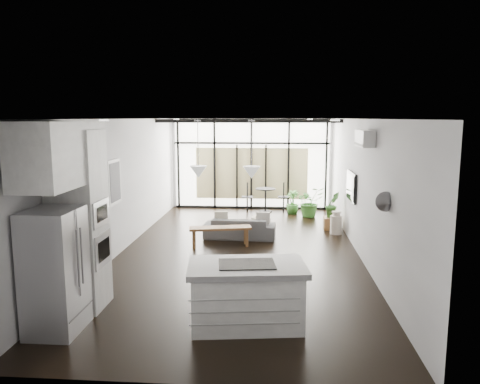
# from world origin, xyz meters

# --- Properties ---
(floor) EXTENTS (5.00, 10.00, 0.00)m
(floor) POSITION_xyz_m (0.00, 0.00, 0.00)
(floor) COLOR black
(floor) RESTS_ON ground
(ceiling) EXTENTS (5.00, 10.00, 0.00)m
(ceiling) POSITION_xyz_m (0.00, 0.00, 2.80)
(ceiling) COLOR white
(ceiling) RESTS_ON ground
(wall_left) EXTENTS (0.02, 10.00, 2.80)m
(wall_left) POSITION_xyz_m (-2.50, 0.00, 1.40)
(wall_left) COLOR white
(wall_left) RESTS_ON ground
(wall_right) EXTENTS (0.02, 10.00, 2.80)m
(wall_right) POSITION_xyz_m (2.50, 0.00, 1.40)
(wall_right) COLOR white
(wall_right) RESTS_ON ground
(wall_back) EXTENTS (5.00, 0.02, 2.80)m
(wall_back) POSITION_xyz_m (0.00, 5.00, 1.40)
(wall_back) COLOR white
(wall_back) RESTS_ON ground
(wall_front) EXTENTS (5.00, 0.02, 2.80)m
(wall_front) POSITION_xyz_m (0.00, -5.00, 1.40)
(wall_front) COLOR white
(wall_front) RESTS_ON ground
(glazing) EXTENTS (5.00, 0.20, 2.80)m
(glazing) POSITION_xyz_m (0.00, 4.88, 1.40)
(glazing) COLOR black
(glazing) RESTS_ON ground
(skylight) EXTENTS (4.70, 1.90, 0.06)m
(skylight) POSITION_xyz_m (0.00, 4.00, 2.77)
(skylight) COLOR white
(skylight) RESTS_ON ceiling
(neighbour_building) EXTENTS (3.50, 0.02, 1.60)m
(neighbour_building) POSITION_xyz_m (0.00, 4.95, 1.10)
(neighbour_building) COLOR #D4C689
(neighbour_building) RESTS_ON ground
(island) EXTENTS (1.70, 1.14, 0.87)m
(island) POSITION_xyz_m (0.39, -3.49, 0.43)
(island) COLOR white
(island) RESTS_ON floor
(cooktop) EXTENTS (0.81, 0.60, 0.01)m
(cooktop) POSITION_xyz_m (0.39, -3.49, 0.87)
(cooktop) COLOR black
(cooktop) RESTS_ON island
(fridge) EXTENTS (0.64, 0.80, 1.65)m
(fridge) POSITION_xyz_m (-2.12, -3.85, 0.83)
(fridge) COLOR #A5A4A9
(fridge) RESTS_ON floor
(appliance_column) EXTENTS (0.69, 0.72, 2.66)m
(appliance_column) POSITION_xyz_m (-2.12, -3.05, 1.33)
(appliance_column) COLOR white
(appliance_column) RESTS_ON floor
(upper_cabinets) EXTENTS (0.62, 1.75, 0.86)m
(upper_cabinets) POSITION_xyz_m (-2.12, -3.50, 2.35)
(upper_cabinets) COLOR white
(upper_cabinets) RESTS_ON wall_left
(pendant_left) EXTENTS (0.26, 0.26, 0.18)m
(pendant_left) POSITION_xyz_m (-0.40, -2.65, 2.02)
(pendant_left) COLOR white
(pendant_left) RESTS_ON ceiling
(pendant_right) EXTENTS (0.26, 0.26, 0.18)m
(pendant_right) POSITION_xyz_m (0.40, -2.65, 2.02)
(pendant_right) COLOR white
(pendant_right) RESTS_ON ceiling
(sofa) EXTENTS (1.69, 0.56, 0.65)m
(sofa) POSITION_xyz_m (-0.07, 1.21, 0.33)
(sofa) COLOR #525355
(sofa) RESTS_ON floor
(console_bench) EXTENTS (1.41, 0.62, 0.44)m
(console_bench) POSITION_xyz_m (-0.45, 0.45, 0.22)
(console_bench) COLOR brown
(console_bench) RESTS_ON floor
(pouf) EXTENTS (0.57, 0.57, 0.38)m
(pouf) POSITION_xyz_m (0.41, 1.81, 0.19)
(pouf) COLOR beige
(pouf) RESTS_ON floor
(crate) EXTENTS (0.42, 0.42, 0.31)m
(crate) POSITION_xyz_m (2.21, 2.27, 0.15)
(crate) COLOR brown
(crate) RESTS_ON floor
(plant_tall) EXTENTS (1.08, 1.12, 0.68)m
(plant_tall) POSITION_xyz_m (1.74, 3.76, 0.34)
(plant_tall) COLOR #346D28
(plant_tall) RESTS_ON floor
(plant_med) EXTENTS (0.67, 0.81, 0.39)m
(plant_med) POSITION_xyz_m (1.26, 4.13, 0.20)
(plant_med) COLOR #346D28
(plant_med) RESTS_ON floor
(plant_crate) EXTENTS (0.57, 0.75, 0.29)m
(plant_crate) POSITION_xyz_m (2.21, 2.27, 0.46)
(plant_crate) COLOR #346D28
(plant_crate) RESTS_ON crate
(milk_can) EXTENTS (0.30, 0.30, 0.57)m
(milk_can) POSITION_xyz_m (2.25, 1.78, 0.28)
(milk_can) COLOR beige
(milk_can) RESTS_ON floor
(bistro_set) EXTENTS (1.61, 0.75, 0.75)m
(bistro_set) POSITION_xyz_m (0.46, 4.40, 0.38)
(bistro_set) COLOR black
(bistro_set) RESTS_ON floor
(tv) EXTENTS (0.05, 1.10, 0.65)m
(tv) POSITION_xyz_m (2.46, 1.00, 1.30)
(tv) COLOR black
(tv) RESTS_ON wall_right
(ac_unit) EXTENTS (0.22, 0.90, 0.30)m
(ac_unit) POSITION_xyz_m (2.38, -0.80, 2.45)
(ac_unit) COLOR silver
(ac_unit) RESTS_ON wall_right
(framed_art) EXTENTS (0.04, 0.70, 0.90)m
(framed_art) POSITION_xyz_m (-2.47, -0.50, 1.55)
(framed_art) COLOR black
(framed_art) RESTS_ON wall_left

